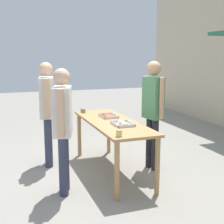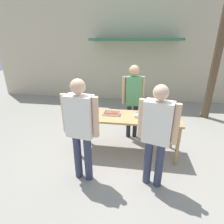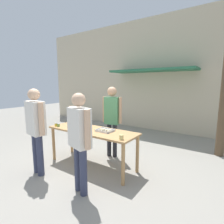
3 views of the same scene
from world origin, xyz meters
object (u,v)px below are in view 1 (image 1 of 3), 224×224
(person_server_behind_table, at_px, (153,104))
(condiment_jar_mustard, at_px, (82,110))
(condiment_jar_ketchup, at_px, (84,111))
(beer_cup, at_px, (119,133))
(person_customer_with_cup, at_px, (63,120))
(food_tray_buns, at_px, (123,124))
(food_tray_sausages, at_px, (108,116))
(person_customer_holding_hotdog, at_px, (47,105))

(person_server_behind_table, bearing_deg, condiment_jar_mustard, -147.22)
(person_server_behind_table, bearing_deg, condiment_jar_ketchup, -144.80)
(condiment_jar_ketchup, bearing_deg, beer_cup, 0.12)
(condiment_jar_mustard, relative_size, person_customer_with_cup, 0.04)
(condiment_jar_mustard, bearing_deg, person_customer_with_cup, -24.00)
(person_customer_with_cup, bearing_deg, beer_cup, -105.94)
(food_tray_buns, height_order, person_server_behind_table, person_server_behind_table)
(food_tray_sausages, relative_size, person_customer_with_cup, 0.21)
(condiment_jar_ketchup, relative_size, person_server_behind_table, 0.04)
(beer_cup, distance_m, person_customer_holding_hotdog, 1.78)
(person_customer_holding_hotdog, bearing_deg, condiment_jar_ketchup, -67.43)
(condiment_jar_ketchup, distance_m, person_server_behind_table, 1.34)
(food_tray_buns, bearing_deg, condiment_jar_ketchup, -165.97)
(condiment_jar_ketchup, distance_m, person_customer_holding_hotdog, 0.73)
(person_customer_with_cup, bearing_deg, food_tray_buns, -63.25)
(condiment_jar_ketchup, relative_size, person_customer_with_cup, 0.04)
(food_tray_sausages, distance_m, beer_cup, 1.30)
(person_customer_holding_hotdog, distance_m, person_customer_with_cup, 1.21)
(food_tray_sausages, bearing_deg, food_tray_buns, 0.01)
(person_customer_holding_hotdog, relative_size, person_customer_with_cup, 1.03)
(food_tray_sausages, bearing_deg, condiment_jar_ketchup, -150.37)
(food_tray_buns, height_order, beer_cup, beer_cup)
(condiment_jar_mustard, xyz_separation_m, beer_cup, (1.88, 0.01, 0.01))
(food_tray_buns, distance_m, person_server_behind_table, 0.73)
(food_tray_buns, xyz_separation_m, beer_cup, (0.59, -0.30, 0.02))
(food_tray_sausages, bearing_deg, beer_cup, -13.17)
(food_tray_buns, relative_size, person_server_behind_table, 0.20)
(food_tray_buns, distance_m, person_customer_holding_hotdog, 1.44)
(condiment_jar_mustard, height_order, beer_cup, beer_cup)
(person_customer_with_cup, bearing_deg, person_customer_holding_hotdog, 18.13)
(person_server_behind_table, relative_size, person_customer_with_cup, 1.04)
(food_tray_buns, height_order, person_customer_holding_hotdog, person_customer_holding_hotdog)
(beer_cup, bearing_deg, person_server_behind_table, 132.32)
(food_tray_sausages, xyz_separation_m, condiment_jar_mustard, (-0.62, -0.31, 0.02))
(food_tray_sausages, distance_m, person_customer_holding_hotdog, 1.07)
(condiment_jar_mustard, bearing_deg, condiment_jar_ketchup, 3.93)
(condiment_jar_mustard, distance_m, person_server_behind_table, 1.41)
(food_tray_buns, height_order, person_customer_with_cup, person_customer_with_cup)
(person_server_behind_table, bearing_deg, food_tray_sausages, -132.55)
(food_tray_buns, bearing_deg, condiment_jar_mustard, -166.65)
(food_tray_buns, bearing_deg, person_customer_with_cup, -79.84)
(condiment_jar_ketchup, height_order, person_customer_with_cup, person_customer_with_cup)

